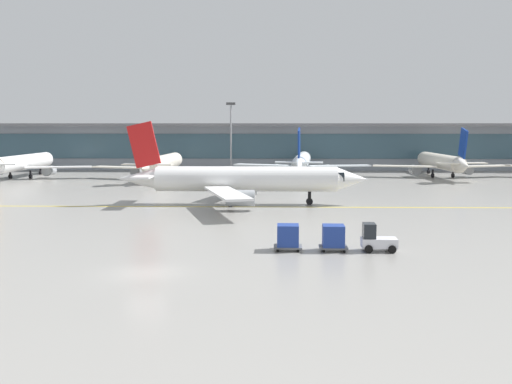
{
  "coord_description": "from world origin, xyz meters",
  "views": [
    {
      "loc": [
        7.93,
        -36.32,
        9.38
      ],
      "look_at": [
        6.53,
        19.06,
        3.0
      ],
      "focal_mm": 41.27,
      "sensor_mm": 36.0,
      "label": 1
    }
  ],
  "objects_px": {
    "gate_airplane_1": "(23,163)",
    "cargo_dolly_trailing": "(288,236)",
    "gate_airplane_4": "(441,162)",
    "gate_airplane_2": "(163,163)",
    "baggage_tug": "(376,239)",
    "gate_airplane_3": "(302,161)",
    "taxiing_regional_jet": "(243,180)",
    "apron_light_mast_1": "(231,134)",
    "cargo_dolly_lead": "(333,237)"
  },
  "relations": [
    {
      "from": "cargo_dolly_trailing",
      "to": "apron_light_mast_1",
      "type": "xyz_separation_m",
      "value": [
        -9.17,
        72.93,
        6.46
      ]
    },
    {
      "from": "taxiing_regional_jet",
      "to": "cargo_dolly_lead",
      "type": "height_order",
      "value": "taxiing_regional_jet"
    },
    {
      "from": "gate_airplane_3",
      "to": "taxiing_regional_jet",
      "type": "height_order",
      "value": "taxiing_regional_jet"
    },
    {
      "from": "gate_airplane_4",
      "to": "apron_light_mast_1",
      "type": "xyz_separation_m",
      "value": [
        -38.41,
        10.13,
        4.85
      ]
    },
    {
      "from": "gate_airplane_2",
      "to": "baggage_tug",
      "type": "bearing_deg",
      "value": -152.42
    },
    {
      "from": "gate_airplane_1",
      "to": "apron_light_mast_1",
      "type": "xyz_separation_m",
      "value": [
        35.68,
        14.14,
        4.85
      ]
    },
    {
      "from": "gate_airplane_2",
      "to": "baggage_tug",
      "type": "height_order",
      "value": "gate_airplane_2"
    },
    {
      "from": "gate_airplane_1",
      "to": "apron_light_mast_1",
      "type": "height_order",
      "value": "apron_light_mast_1"
    },
    {
      "from": "gate_airplane_1",
      "to": "cargo_dolly_trailing",
      "type": "height_order",
      "value": "gate_airplane_1"
    },
    {
      "from": "gate_airplane_4",
      "to": "gate_airplane_1",
      "type": "bearing_deg",
      "value": 90.9
    },
    {
      "from": "taxiing_regional_jet",
      "to": "cargo_dolly_trailing",
      "type": "bearing_deg",
      "value": -79.81
    },
    {
      "from": "gate_airplane_4",
      "to": "baggage_tug",
      "type": "xyz_separation_m",
      "value": [
        -22.71,
        -62.97,
        -1.77
      ]
    },
    {
      "from": "gate_airplane_2",
      "to": "cargo_dolly_trailing",
      "type": "xyz_separation_m",
      "value": [
        20.01,
        -58.1,
        -1.61
      ]
    },
    {
      "from": "taxiing_regional_jet",
      "to": "gate_airplane_1",
      "type": "bearing_deg",
      "value": 140.19
    },
    {
      "from": "cargo_dolly_trailing",
      "to": "apron_light_mast_1",
      "type": "height_order",
      "value": "apron_light_mast_1"
    },
    {
      "from": "gate_airplane_3",
      "to": "taxiing_regional_jet",
      "type": "xyz_separation_m",
      "value": [
        -8.9,
        -38.74,
        0.26
      ]
    },
    {
      "from": "cargo_dolly_lead",
      "to": "cargo_dolly_trailing",
      "type": "xyz_separation_m",
      "value": [
        -3.38,
        0.08,
        0.0
      ]
    },
    {
      "from": "gate_airplane_2",
      "to": "taxiing_regional_jet",
      "type": "distance_m",
      "value": 36.36
    },
    {
      "from": "gate_airplane_1",
      "to": "taxiing_regional_jet",
      "type": "distance_m",
      "value": 52.48
    },
    {
      "from": "gate_airplane_2",
      "to": "gate_airplane_3",
      "type": "distance_m",
      "value": 25.07
    },
    {
      "from": "gate_airplane_4",
      "to": "apron_light_mast_1",
      "type": "bearing_deg",
      "value": 73.03
    },
    {
      "from": "gate_airplane_1",
      "to": "gate_airplane_4",
      "type": "distance_m",
      "value": 74.2
    },
    {
      "from": "baggage_tug",
      "to": "apron_light_mast_1",
      "type": "height_order",
      "value": "apron_light_mast_1"
    },
    {
      "from": "gate_airplane_1",
      "to": "cargo_dolly_lead",
      "type": "height_order",
      "value": "gate_airplane_1"
    },
    {
      "from": "cargo_dolly_lead",
      "to": "gate_airplane_4",
      "type": "bearing_deg",
      "value": 69.06
    },
    {
      "from": "gate_airplane_2",
      "to": "baggage_tug",
      "type": "xyz_separation_m",
      "value": [
        26.55,
        -58.27,
        -1.77
      ]
    },
    {
      "from": "gate_airplane_2",
      "to": "cargo_dolly_lead",
      "type": "xyz_separation_m",
      "value": [
        23.39,
        -58.19,
        -1.61
      ]
    },
    {
      "from": "baggage_tug",
      "to": "gate_airplane_3",
      "type": "bearing_deg",
      "value": 93.36
    },
    {
      "from": "gate_airplane_2",
      "to": "gate_airplane_3",
      "type": "height_order",
      "value": "same"
    },
    {
      "from": "apron_light_mast_1",
      "to": "cargo_dolly_trailing",
      "type": "bearing_deg",
      "value": -82.83
    },
    {
      "from": "gate_airplane_2",
      "to": "cargo_dolly_trailing",
      "type": "height_order",
      "value": "gate_airplane_2"
    },
    {
      "from": "gate_airplane_3",
      "to": "cargo_dolly_trailing",
      "type": "relative_size",
      "value": 12.56
    },
    {
      "from": "gate_airplane_4",
      "to": "cargo_dolly_trailing",
      "type": "bearing_deg",
      "value": 152.83
    },
    {
      "from": "gate_airplane_3",
      "to": "cargo_dolly_lead",
      "type": "relative_size",
      "value": 12.56
    },
    {
      "from": "gate_airplane_4",
      "to": "taxiing_regional_jet",
      "type": "height_order",
      "value": "taxiing_regional_jet"
    },
    {
      "from": "gate_airplane_1",
      "to": "taxiing_regional_jet",
      "type": "relative_size",
      "value": 0.91
    },
    {
      "from": "gate_airplane_3",
      "to": "apron_light_mast_1",
      "type": "bearing_deg",
      "value": 62.05
    },
    {
      "from": "baggage_tug",
      "to": "cargo_dolly_trailing",
      "type": "height_order",
      "value": "baggage_tug"
    },
    {
      "from": "apron_light_mast_1",
      "to": "gate_airplane_2",
      "type": "bearing_deg",
      "value": -126.18
    },
    {
      "from": "taxiing_regional_jet",
      "to": "cargo_dolly_trailing",
      "type": "height_order",
      "value": "taxiing_regional_jet"
    },
    {
      "from": "taxiing_regional_jet",
      "to": "baggage_tug",
      "type": "relative_size",
      "value": 11.16
    },
    {
      "from": "gate_airplane_1",
      "to": "apron_light_mast_1",
      "type": "relative_size",
      "value": 1.96
    },
    {
      "from": "apron_light_mast_1",
      "to": "gate_airplane_3",
      "type": "bearing_deg",
      "value": -33.58
    },
    {
      "from": "cargo_dolly_trailing",
      "to": "taxiing_regional_jet",
      "type": "bearing_deg",
      "value": 101.62
    },
    {
      "from": "gate_airplane_2",
      "to": "apron_light_mast_1",
      "type": "relative_size",
      "value": 1.96
    },
    {
      "from": "gate_airplane_2",
      "to": "taxiing_regional_jet",
      "type": "height_order",
      "value": "taxiing_regional_jet"
    },
    {
      "from": "gate_airplane_3",
      "to": "baggage_tug",
      "type": "bearing_deg",
      "value": -172.43
    },
    {
      "from": "gate_airplane_2",
      "to": "cargo_dolly_lead",
      "type": "relative_size",
      "value": 12.55
    },
    {
      "from": "taxiing_regional_jet",
      "to": "baggage_tug",
      "type": "xyz_separation_m",
      "value": [
        11.07,
        -25.37,
        -2.04
      ]
    },
    {
      "from": "gate_airplane_3",
      "to": "apron_light_mast_1",
      "type": "distance_m",
      "value": 16.95
    }
  ]
}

